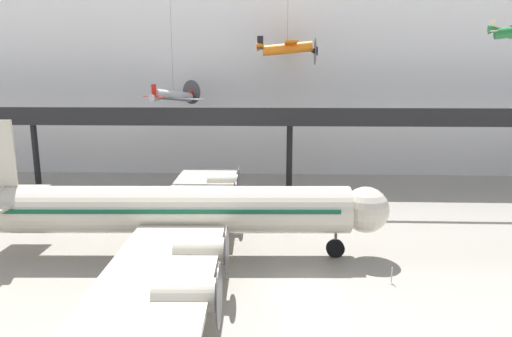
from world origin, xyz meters
TOP-DOWN VIEW (x-y plane):
  - ground_plane at (0.00, 0.00)m, footprint 260.00×260.00m
  - hangar_back_wall at (0.00, 35.12)m, footprint 140.00×3.00m
  - mezzanine_walkway at (0.00, 26.08)m, footprint 110.00×3.20m
  - airliner_silver_main at (-8.95, 4.96)m, footprint 30.97×35.01m
  - suspended_plane_orange_highwing at (-0.35, 29.18)m, footprint 7.11×8.70m
  - suspended_plane_silver_racer at (-13.61, 27.97)m, footprint 7.53×6.89m
  - stanchion_barrier at (5.56, 1.23)m, footprint 0.36×0.36m

SIDE VIEW (x-z plane):
  - ground_plane at x=0.00m, z-range 0.00..0.00m
  - stanchion_barrier at x=5.56m, z-range -0.21..0.87m
  - airliner_silver_main at x=-8.95m, z-range -1.46..8.36m
  - mezzanine_walkway at x=0.00m, z-range 3.03..12.36m
  - suspended_plane_silver_racer at x=-13.61m, z-range 4.28..16.69m
  - hangar_back_wall at x=0.00m, z-range 0.00..26.03m
  - suspended_plane_orange_highwing at x=-0.35m, z-range 11.93..19.94m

